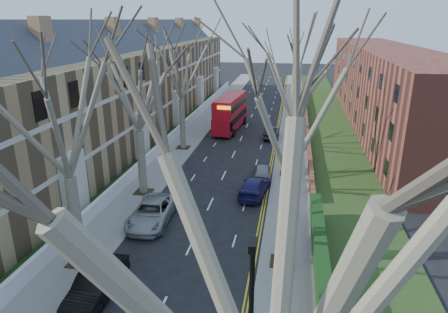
% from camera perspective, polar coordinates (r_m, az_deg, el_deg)
% --- Properties ---
extents(pavement_left, '(3.00, 102.00, 0.12)m').
position_cam_1_polar(pavement_left, '(54.00, -3.03, 4.75)').
color(pavement_left, slate).
rests_on(pavement_left, ground).
extents(pavement_right, '(3.00, 102.00, 0.12)m').
position_cam_1_polar(pavement_right, '(52.70, 9.83, 4.14)').
color(pavement_right, slate).
rests_on(pavement_right, ground).
extents(terrace_left, '(9.70, 78.00, 13.60)m').
position_cam_1_polar(terrace_left, '(47.82, -14.41, 9.03)').
color(terrace_left, '#98774D').
rests_on(terrace_left, ground).
extents(flats_right, '(13.97, 54.00, 10.00)m').
position_cam_1_polar(flats_right, '(56.85, 21.92, 9.21)').
color(flats_right, brown).
rests_on(flats_right, ground).
extents(front_wall_left, '(0.30, 78.00, 1.00)m').
position_cam_1_polar(front_wall_left, '(46.80, -7.18, 3.10)').
color(front_wall_left, white).
rests_on(front_wall_left, ground).
extents(grass_verge_right, '(6.00, 102.00, 0.06)m').
position_cam_1_polar(grass_verge_right, '(52.89, 14.72, 3.94)').
color(grass_verge_right, '#253E16').
rests_on(grass_verge_right, ground).
extents(tree_left_mid, '(10.50, 10.50, 14.71)m').
position_cam_1_polar(tree_left_mid, '(21.67, -22.46, 7.52)').
color(tree_left_mid, '#726951').
rests_on(tree_left_mid, ground).
extents(tree_left_far, '(10.15, 10.15, 14.22)m').
position_cam_1_polar(tree_left_far, '(30.53, -12.51, 10.86)').
color(tree_left_far, '#726951').
rests_on(tree_left_far, ground).
extents(tree_left_dist, '(10.50, 10.50, 14.71)m').
position_cam_1_polar(tree_left_dist, '(41.78, -6.28, 13.71)').
color(tree_left_dist, '#726951').
rests_on(tree_left_dist, ground).
extents(tree_right_near, '(10.85, 10.85, 15.20)m').
position_cam_1_polar(tree_right_near, '(6.94, 8.18, -11.38)').
color(tree_right_near, '#726951').
rests_on(tree_right_near, ground).
extents(tree_right_mid, '(10.50, 10.50, 14.71)m').
position_cam_1_polar(tree_right_mid, '(20.35, 9.62, 8.03)').
color(tree_right_mid, '#726951').
rests_on(tree_right_mid, ground).
extents(tree_right_far, '(10.15, 10.15, 14.22)m').
position_cam_1_polar(tree_right_far, '(34.24, 9.91, 11.87)').
color(tree_right_far, '#726951').
rests_on(tree_right_far, ground).
extents(double_decker_bus, '(3.18, 10.11, 4.20)m').
position_cam_1_polar(double_decker_bus, '(50.72, 0.95, 6.16)').
color(double_decker_bus, '#B40C19').
rests_on(double_decker_bus, ground).
extents(car_left_mid, '(1.67, 4.72, 1.55)m').
position_cam_1_polar(car_left_mid, '(21.94, -17.79, -16.98)').
color(car_left_mid, black).
rests_on(car_left_mid, ground).
extents(car_left_far, '(2.74, 5.61, 1.54)m').
position_cam_1_polar(car_left_far, '(28.15, -10.24, -7.84)').
color(car_left_far, '#959699').
rests_on(car_left_far, ground).
extents(car_right_near, '(2.44, 4.99, 1.40)m').
position_cam_1_polar(car_right_near, '(31.97, 4.34, -4.34)').
color(car_right_near, '#1B1751').
rests_on(car_right_near, ground).
extents(car_right_mid, '(1.80, 3.83, 1.27)m').
position_cam_1_polar(car_right_mid, '(35.39, 5.48, -2.11)').
color(car_right_mid, gray).
rests_on(car_right_mid, ground).
extents(car_right_far, '(1.63, 4.26, 1.38)m').
position_cam_1_polar(car_right_far, '(47.52, 6.75, 3.45)').
color(car_right_far, black).
rests_on(car_right_far, ground).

